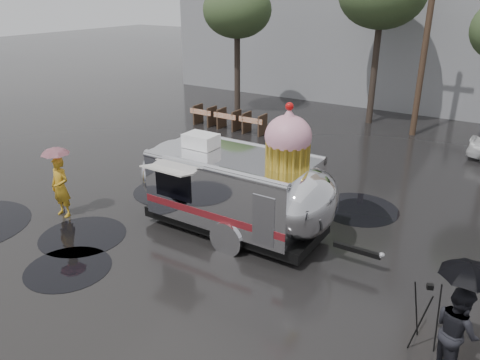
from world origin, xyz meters
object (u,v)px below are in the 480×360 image
Objects in this scene: person_right at (456,331)px; airstream_trailer at (237,186)px; tripod at (426,310)px; person_left at (61,187)px.

airstream_trailer is at bearing 31.69° from person_right.
tripod is at bearing 17.62° from person_right.
person_left is at bearing 50.88° from person_right.
airstream_trailer is 5.28× the size of tripod.
airstream_trailer reaches higher than tripod.
airstream_trailer is 6.03m from tripod.
tripod is (5.67, -1.98, -0.60)m from airstream_trailer.
person_left reaches higher than person_right.
person_left is at bearing 158.24° from tripod.
person_left is 10.80m from tripod.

